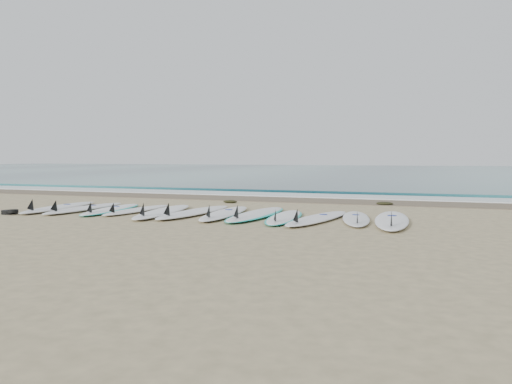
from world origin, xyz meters
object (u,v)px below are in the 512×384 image
(surfboard_11, at_px, (392,220))
(leash_coil, at_px, (10,212))
(surfboard_6, at_px, (224,213))
(surfboard_0, at_px, (58,207))

(surfboard_11, xyz_separation_m, leash_coil, (-7.60, -1.19, -0.01))
(surfboard_11, relative_size, leash_coil, 6.33)
(surfboard_6, bearing_deg, surfboard_11, -5.96)
(surfboard_11, bearing_deg, surfboard_6, 176.12)
(surfboard_6, bearing_deg, surfboard_0, 176.13)
(leash_coil, bearing_deg, surfboard_0, 73.88)
(surfboard_0, distance_m, surfboard_11, 7.29)
(surfboard_0, xyz_separation_m, leash_coil, (-0.31, -1.06, -0.01))
(surfboard_6, height_order, surfboard_11, surfboard_11)
(surfboard_6, height_order, leash_coil, surfboard_6)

